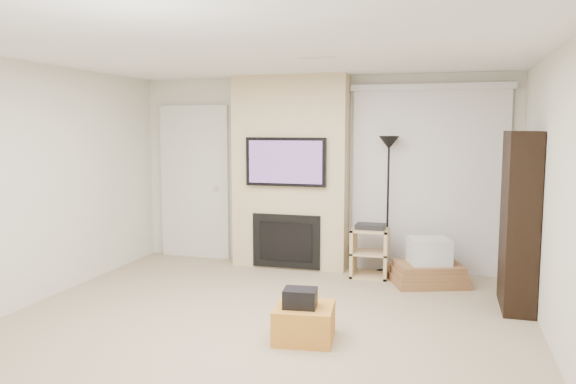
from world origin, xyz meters
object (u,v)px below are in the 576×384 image
(floor_lamp, at_px, (389,166))
(bookshelf, at_px, (519,221))
(ottoman, at_px, (304,322))
(av_stand, at_px, (370,249))
(box_stack, at_px, (428,267))

(floor_lamp, relative_size, bookshelf, 0.96)
(ottoman, bearing_deg, av_stand, 83.12)
(box_stack, bearing_deg, bookshelf, -35.59)
(floor_lamp, bearing_deg, bookshelf, -35.35)
(ottoman, relative_size, floor_lamp, 0.29)
(floor_lamp, height_order, box_stack, floor_lamp)
(av_stand, height_order, box_stack, av_stand)
(ottoman, xyz_separation_m, box_stack, (0.98, 2.08, 0.06))
(box_stack, bearing_deg, av_stand, 168.31)
(ottoman, height_order, floor_lamp, floor_lamp)
(av_stand, xyz_separation_m, box_stack, (0.71, -0.15, -0.14))
(ottoman, distance_m, floor_lamp, 2.77)
(bookshelf, bearing_deg, box_stack, 144.41)
(ottoman, relative_size, av_stand, 0.76)
(floor_lamp, height_order, bookshelf, bookshelf)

